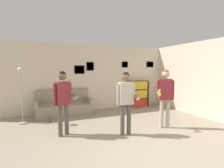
{
  "coord_description": "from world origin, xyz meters",
  "views": [
    {
      "loc": [
        -2.18,
        -2.54,
        1.72
      ],
      "look_at": [
        -0.23,
        2.21,
        1.27
      ],
      "focal_mm": 28.0,
      "sensor_mm": 36.0,
      "label": 1
    }
  ],
  "objects_px": {
    "couch": "(64,107)",
    "person_player_foreground_center": "(126,97)",
    "floor_lamp": "(21,87)",
    "person_watcher_holding_cup": "(165,92)",
    "bottle_on_floor": "(50,119)",
    "person_player_foreground_left": "(63,96)",
    "bookshelf": "(138,94)"
  },
  "relations": [
    {
      "from": "person_watcher_holding_cup",
      "to": "bottle_on_floor",
      "type": "bearing_deg",
      "value": 149.66
    },
    {
      "from": "couch",
      "to": "person_player_foreground_center",
      "type": "height_order",
      "value": "person_player_foreground_center"
    },
    {
      "from": "couch",
      "to": "bottle_on_floor",
      "type": "bearing_deg",
      "value": -125.99
    },
    {
      "from": "couch",
      "to": "floor_lamp",
      "type": "distance_m",
      "value": 1.67
    },
    {
      "from": "bottle_on_floor",
      "to": "person_player_foreground_center",
      "type": "bearing_deg",
      "value": -46.32
    },
    {
      "from": "bookshelf",
      "to": "person_player_foreground_left",
      "type": "height_order",
      "value": "person_player_foreground_left"
    },
    {
      "from": "bookshelf",
      "to": "bottle_on_floor",
      "type": "relative_size",
      "value": 4.41
    },
    {
      "from": "bookshelf",
      "to": "person_player_foreground_center",
      "type": "height_order",
      "value": "person_player_foreground_center"
    },
    {
      "from": "person_player_foreground_left",
      "to": "bottle_on_floor",
      "type": "bearing_deg",
      "value": 101.9
    },
    {
      "from": "couch",
      "to": "bookshelf",
      "type": "height_order",
      "value": "bookshelf"
    },
    {
      "from": "bottle_on_floor",
      "to": "bookshelf",
      "type": "bearing_deg",
      "value": 13.79
    },
    {
      "from": "person_player_foreground_center",
      "to": "person_watcher_holding_cup",
      "type": "distance_m",
      "value": 1.3
    },
    {
      "from": "bookshelf",
      "to": "bottle_on_floor",
      "type": "bearing_deg",
      "value": -166.21
    },
    {
      "from": "person_player_foreground_center",
      "to": "bottle_on_floor",
      "type": "xyz_separation_m",
      "value": [
        -1.78,
        1.86,
        -0.9
      ]
    },
    {
      "from": "floor_lamp",
      "to": "person_player_foreground_center",
      "type": "xyz_separation_m",
      "value": [
        2.58,
        -2.08,
        -0.15
      ]
    },
    {
      "from": "couch",
      "to": "floor_lamp",
      "type": "bearing_deg",
      "value": -158.53
    },
    {
      "from": "floor_lamp",
      "to": "person_player_foreground_left",
      "type": "relative_size",
      "value": 1.07
    },
    {
      "from": "person_player_foreground_left",
      "to": "person_watcher_holding_cup",
      "type": "bearing_deg",
      "value": -10.27
    },
    {
      "from": "couch",
      "to": "person_watcher_holding_cup",
      "type": "height_order",
      "value": "person_watcher_holding_cup"
    },
    {
      "from": "person_player_foreground_center",
      "to": "floor_lamp",
      "type": "bearing_deg",
      "value": 141.14
    },
    {
      "from": "person_player_foreground_center",
      "to": "bookshelf",
      "type": "bearing_deg",
      "value": 54.09
    },
    {
      "from": "bookshelf",
      "to": "person_watcher_holding_cup",
      "type": "bearing_deg",
      "value": -104.76
    },
    {
      "from": "person_player_foreground_left",
      "to": "floor_lamp",
      "type": "bearing_deg",
      "value": 125.41
    },
    {
      "from": "bookshelf",
      "to": "couch",
      "type": "bearing_deg",
      "value": -176.64
    },
    {
      "from": "couch",
      "to": "person_player_foreground_left",
      "type": "relative_size",
      "value": 1.2
    },
    {
      "from": "person_player_foreground_left",
      "to": "bottle_on_floor",
      "type": "distance_m",
      "value": 1.61
    },
    {
      "from": "floor_lamp",
      "to": "person_watcher_holding_cup",
      "type": "distance_m",
      "value": 4.37
    },
    {
      "from": "bookshelf",
      "to": "person_player_foreground_center",
      "type": "bearing_deg",
      "value": -125.91
    },
    {
      "from": "bottle_on_floor",
      "to": "floor_lamp",
      "type": "bearing_deg",
      "value": 164.96
    },
    {
      "from": "floor_lamp",
      "to": "person_watcher_holding_cup",
      "type": "bearing_deg",
      "value": -27.47
    },
    {
      "from": "person_player_foreground_left",
      "to": "person_watcher_holding_cup",
      "type": "distance_m",
      "value": 2.85
    },
    {
      "from": "person_watcher_holding_cup",
      "to": "bottle_on_floor",
      "type": "relative_size",
      "value": 6.3
    }
  ]
}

